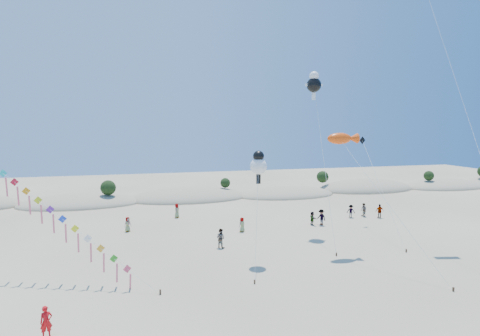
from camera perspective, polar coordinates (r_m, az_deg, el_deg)
name	(u,v)px	position (r m, az deg, el deg)	size (l,w,h in m)	color
dune_ridge	(195,197)	(64.29, -6.36, -4.19)	(145.30, 11.49, 5.57)	tan
fish_kite	(343,139)	(37.79, 14.42, 4.06)	(4.55, 11.27, 10.94)	#3F2D1E
cartoon_kite_low	(258,164)	(34.04, 2.65, 0.54)	(2.64, 5.91, 9.48)	#3F2D1E
cartoon_kite_high	(314,83)	(45.03, 10.47, 11.74)	(2.90, 10.12, 17.40)	#3F2D1E
dark_kite	(373,167)	(46.84, 18.39, 0.10)	(2.92, 11.97, 10.29)	#3F2D1E
flyer_foreground	(46,322)	(25.87, -25.85, -19.09)	(0.65, 0.42, 1.77)	red
beachgoers	(288,218)	(47.37, 6.86, -7.04)	(31.49, 14.65, 1.85)	slate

